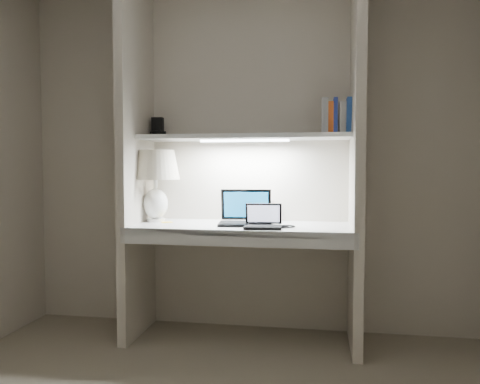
% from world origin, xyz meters
% --- Properties ---
extents(back_wall, '(3.20, 0.01, 2.50)m').
position_xyz_m(back_wall, '(0.00, 1.50, 1.25)').
color(back_wall, beige).
rests_on(back_wall, floor).
extents(alcove_panel_left, '(0.06, 0.55, 2.50)m').
position_xyz_m(alcove_panel_left, '(-0.73, 1.23, 1.25)').
color(alcove_panel_left, beige).
rests_on(alcove_panel_left, floor).
extents(alcove_panel_right, '(0.06, 0.55, 2.50)m').
position_xyz_m(alcove_panel_right, '(0.73, 1.23, 1.25)').
color(alcove_panel_right, beige).
rests_on(alcove_panel_right, floor).
extents(desk, '(1.40, 0.55, 0.04)m').
position_xyz_m(desk, '(0.00, 1.23, 0.75)').
color(desk, white).
rests_on(desk, alcove_panel_left).
extents(desk_apron, '(1.46, 0.03, 0.10)m').
position_xyz_m(desk_apron, '(0.00, 0.96, 0.72)').
color(desk_apron, silver).
rests_on(desk_apron, desk).
extents(shelf, '(1.40, 0.36, 0.03)m').
position_xyz_m(shelf, '(0.00, 1.32, 1.35)').
color(shelf, silver).
rests_on(shelf, back_wall).
extents(strip_light, '(0.60, 0.04, 0.02)m').
position_xyz_m(strip_light, '(0.00, 1.32, 1.33)').
color(strip_light, white).
rests_on(strip_light, shelf).
extents(table_lamp, '(0.34, 0.34, 0.50)m').
position_xyz_m(table_lamp, '(-0.62, 1.31, 1.11)').
color(table_lamp, white).
rests_on(table_lamp, desk).
extents(laptop_main, '(0.37, 0.33, 0.23)m').
position_xyz_m(laptop_main, '(0.02, 1.26, 0.82)').
color(laptop_main, black).
rests_on(laptop_main, desk).
extents(laptop_netbook, '(0.24, 0.22, 0.15)m').
position_xyz_m(laptop_netbook, '(0.16, 1.09, 0.81)').
color(laptop_netbook, black).
rests_on(laptop_netbook, desk).
extents(speaker, '(0.12, 0.09, 0.16)m').
position_xyz_m(speaker, '(0.12, 1.44, 0.85)').
color(speaker, silver).
rests_on(speaker, desk).
extents(mouse, '(0.10, 0.08, 0.03)m').
position_xyz_m(mouse, '(0.08, 1.15, 0.79)').
color(mouse, black).
rests_on(mouse, desk).
extents(cable_coil, '(0.13, 0.13, 0.01)m').
position_xyz_m(cable_coil, '(0.30, 1.14, 0.78)').
color(cable_coil, black).
rests_on(cable_coil, desk).
extents(sticky_note, '(0.10, 0.10, 0.00)m').
position_xyz_m(sticky_note, '(-0.53, 1.28, 0.77)').
color(sticky_note, yellow).
rests_on(sticky_note, desk).
extents(book_row, '(0.22, 0.15, 0.23)m').
position_xyz_m(book_row, '(0.62, 1.33, 1.47)').
color(book_row, silver).
rests_on(book_row, shelf).
extents(shelf_box, '(0.09, 0.07, 0.14)m').
position_xyz_m(shelf_box, '(-0.64, 1.41, 1.43)').
color(shelf_box, black).
rests_on(shelf_box, shelf).
extents(shelf_gadget, '(0.11, 0.09, 0.04)m').
position_xyz_m(shelf_gadget, '(-0.62, 1.33, 1.39)').
color(shelf_gadget, black).
rests_on(shelf_gadget, shelf).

